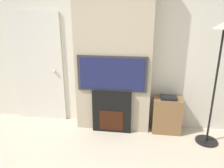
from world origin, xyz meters
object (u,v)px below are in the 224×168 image
(floor_lamp, at_px, (219,60))
(media_stand, at_px, (167,114))
(television, at_px, (112,74))
(fireplace, at_px, (112,111))

(floor_lamp, distance_m, media_stand, 1.21)
(television, height_order, media_stand, television)
(fireplace, xyz_separation_m, media_stand, (0.92, 0.12, -0.05))
(television, xyz_separation_m, media_stand, (0.92, 0.12, -0.71))
(fireplace, height_order, floor_lamp, floor_lamp)
(fireplace, height_order, television, television)
(floor_lamp, bearing_deg, media_stand, 157.16)
(media_stand, bearing_deg, television, -172.50)
(television, xyz_separation_m, floor_lamp, (1.54, -0.14, 0.30))
(fireplace, height_order, media_stand, fireplace)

